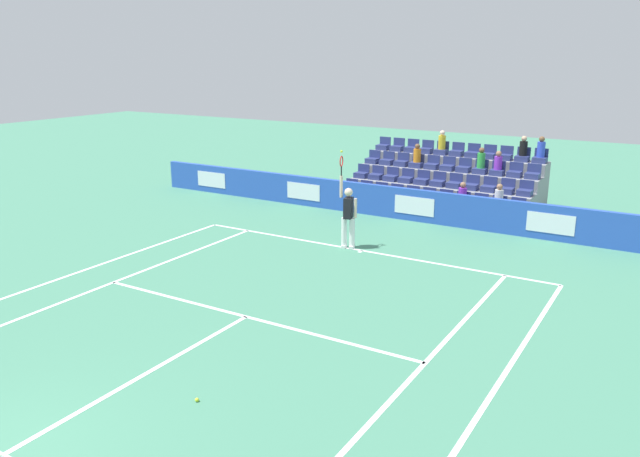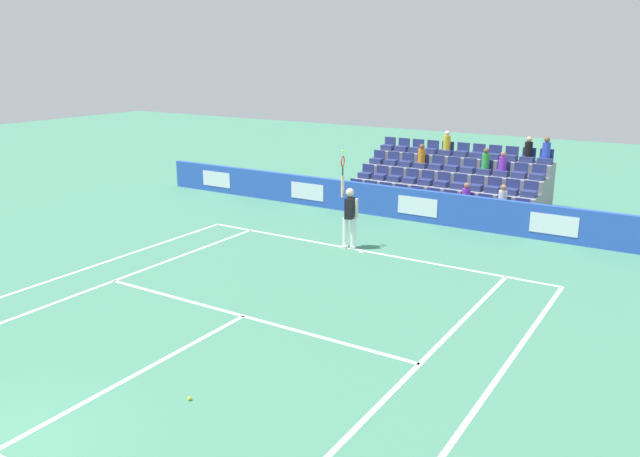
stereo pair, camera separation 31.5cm
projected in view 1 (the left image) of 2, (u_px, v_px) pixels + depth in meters
line_baseline at (362, 251)px, 18.16m from camera, size 10.97×0.10×0.01m
line_service at (246, 317)px, 13.62m from camera, size 8.23×0.10×0.01m
line_centre_service at (134, 380)px, 10.97m from camera, size 0.10×6.40×0.01m
line_singles_sideline_left at (99, 288)px, 15.27m from camera, size 0.10×11.89×0.01m
line_singles_sideline_right at (415, 373)px, 11.21m from camera, size 0.10×11.89×0.01m
line_doubles_sideline_left at (62, 278)px, 15.95m from camera, size 0.10×11.89×0.01m
line_doubles_sideline_right at (492, 394)px, 10.53m from camera, size 0.10×11.89×0.01m
line_centre_mark at (361, 251)px, 18.07m from camera, size 0.10×0.20×0.01m
sponsor_barrier at (415, 205)px, 21.24m from camera, size 22.03×0.22×1.09m
tennis_player at (348, 215)px, 18.16m from camera, size 0.54×0.41×2.85m
stadium_stand at (446, 186)px, 23.63m from camera, size 6.82×3.80×2.63m
loose_tennis_ball at (197, 400)px, 10.30m from camera, size 0.07×0.07×0.07m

